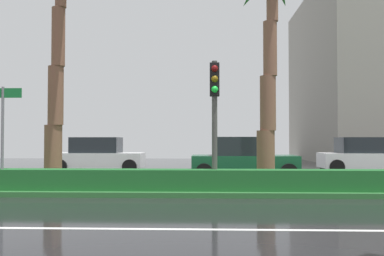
{
  "coord_description": "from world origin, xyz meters",
  "views": [
    {
      "loc": [
        5.25,
        -5.67,
        1.62
      ],
      "look_at": [
        4.72,
        9.37,
        2.02
      ],
      "focal_mm": 39.7,
      "sensor_mm": 36.0,
      "label": 1
    }
  ],
  "objects_px": {
    "car_in_traffic_third": "(243,159)",
    "palm_tree_centre": "(271,8)",
    "traffic_signal_median_right": "(215,101)",
    "car_in_traffic_second": "(99,155)",
    "street_name_sign": "(3,124)",
    "car_in_traffic_fourth": "(365,156)"
  },
  "relations": [
    {
      "from": "car_in_traffic_third",
      "to": "palm_tree_centre",
      "type": "bearing_deg",
      "value": -82.01
    },
    {
      "from": "palm_tree_centre",
      "to": "traffic_signal_median_right",
      "type": "xyz_separation_m",
      "value": [
        -1.82,
        -1.23,
        -3.09
      ]
    },
    {
      "from": "car_in_traffic_second",
      "to": "street_name_sign",
      "type": "bearing_deg",
      "value": -94.04
    },
    {
      "from": "street_name_sign",
      "to": "car_in_traffic_second",
      "type": "relative_size",
      "value": 0.7
    },
    {
      "from": "traffic_signal_median_right",
      "to": "car_in_traffic_third",
      "type": "bearing_deg",
      "value": 76.29
    },
    {
      "from": "street_name_sign",
      "to": "car_in_traffic_second",
      "type": "height_order",
      "value": "street_name_sign"
    },
    {
      "from": "car_in_traffic_third",
      "to": "traffic_signal_median_right",
      "type": "bearing_deg",
      "value": -103.71
    },
    {
      "from": "car_in_traffic_fourth",
      "to": "car_in_traffic_second",
      "type": "bearing_deg",
      "value": -179.44
    },
    {
      "from": "palm_tree_centre",
      "to": "traffic_signal_median_right",
      "type": "relative_size",
      "value": 2.01
    },
    {
      "from": "street_name_sign",
      "to": "car_in_traffic_second",
      "type": "xyz_separation_m",
      "value": [
        0.61,
        8.59,
        -1.25
      ]
    },
    {
      "from": "palm_tree_centre",
      "to": "traffic_signal_median_right",
      "type": "distance_m",
      "value": 3.8
    },
    {
      "from": "traffic_signal_median_right",
      "to": "car_in_traffic_fourth",
      "type": "relative_size",
      "value": 0.88
    },
    {
      "from": "palm_tree_centre",
      "to": "car_in_traffic_third",
      "type": "xyz_separation_m",
      "value": [
        -0.56,
        3.97,
        -5.01
      ]
    },
    {
      "from": "traffic_signal_median_right",
      "to": "car_in_traffic_second",
      "type": "distance_m",
      "value": 10.19
    },
    {
      "from": "street_name_sign",
      "to": "car_in_traffic_fourth",
      "type": "relative_size",
      "value": 0.7
    },
    {
      "from": "street_name_sign",
      "to": "car_in_traffic_third",
      "type": "height_order",
      "value": "street_name_sign"
    },
    {
      "from": "palm_tree_centre",
      "to": "car_in_traffic_third",
      "type": "distance_m",
      "value": 6.42
    },
    {
      "from": "car_in_traffic_second",
      "to": "car_in_traffic_fourth",
      "type": "distance_m",
      "value": 12.96
    },
    {
      "from": "palm_tree_centre",
      "to": "street_name_sign",
      "type": "xyz_separation_m",
      "value": [
        -7.98,
        -1.49,
        -3.76
      ]
    },
    {
      "from": "traffic_signal_median_right",
      "to": "palm_tree_centre",
      "type": "bearing_deg",
      "value": 33.99
    },
    {
      "from": "car_in_traffic_second",
      "to": "car_in_traffic_third",
      "type": "height_order",
      "value": "same"
    },
    {
      "from": "traffic_signal_median_right",
      "to": "street_name_sign",
      "type": "distance_m",
      "value": 6.2
    }
  ]
}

